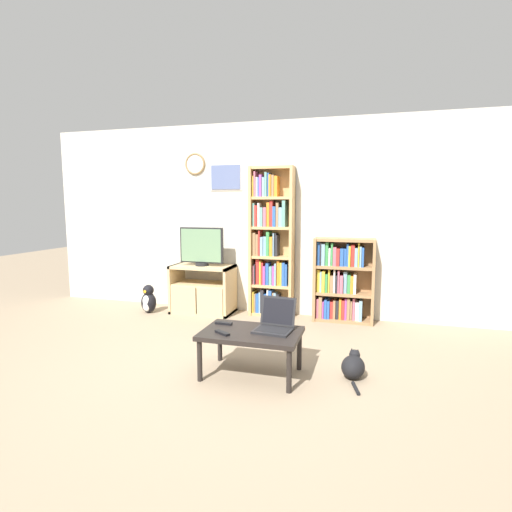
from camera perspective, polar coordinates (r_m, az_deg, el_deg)
name	(u,v)px	position (r m, az deg, el deg)	size (l,w,h in m)	color
ground_plane	(219,368)	(3.84, -5.38, -15.71)	(18.00, 18.00, 0.00)	gray
wall_back	(271,219)	(5.47, 2.23, 5.35)	(6.76, 0.09, 2.60)	beige
tv_stand	(203,289)	(5.60, -7.64, -4.70)	(0.84, 0.48, 0.66)	tan
television	(202,247)	(5.49, -7.78, 1.34)	(0.62, 0.18, 0.52)	black
bookshelf_tall	(270,244)	(5.34, 2.05, 1.67)	(0.58, 0.24, 1.99)	tan
bookshelf_short	(341,281)	(5.24, 12.04, -3.50)	(0.76, 0.28, 1.07)	#9E754C
coffee_table	(251,336)	(3.57, -0.70, -11.40)	(0.86, 0.56, 0.40)	black
laptop	(275,322)	(3.58, 2.76, -9.43)	(0.35, 0.33, 0.28)	#232326
remote_near_laptop	(222,333)	(3.49, -4.84, -10.88)	(0.16, 0.12, 0.02)	black
remote_far_from_laptop	(224,323)	(3.75, -4.65, -9.55)	(0.16, 0.05, 0.02)	black
cat	(353,366)	(3.70, 13.73, -15.03)	(0.23, 0.47, 0.24)	black
penguin_figurine	(148,300)	(5.77, -15.13, -6.10)	(0.21, 0.19, 0.39)	black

